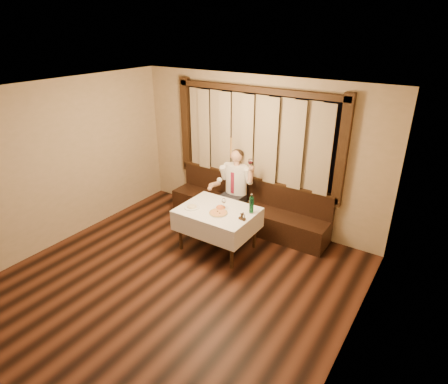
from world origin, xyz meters
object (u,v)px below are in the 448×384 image
Objects in this scene: banquette at (247,210)px; pizza at (218,213)px; cruet_caddy at (242,217)px; pasta_red at (221,207)px; seated_man at (234,183)px; dining_table at (217,215)px; pasta_cream at (192,206)px; green_bottle at (251,205)px.

pizza is (0.10, -1.14, 0.46)m from banquette.
cruet_caddy reaches higher than pizza.
pizza is at bearing -67.70° from pasta_red.
dining_table is at bearing -75.22° from seated_man.
seated_man is (-0.27, 0.88, 0.06)m from pasta_red.
dining_table is 10.66× the size of cruet_caddy.
pasta_cream is (-0.42, -0.24, 0.00)m from pasta_red.
green_bottle reaches higher than banquette.
pasta_cream is at bearing -156.86° from green_bottle.
cruet_caddy is (0.50, -0.14, 0.01)m from pasta_red.
pizza is 0.43m from cruet_caddy.
pasta_red is 0.77× the size of green_bottle.
pasta_red is 0.18× the size of seated_man.
dining_table is 0.99m from seated_man.
pasta_red is at bearing -88.47° from banquette.
pizza is at bearing -50.52° from dining_table.
seated_man reaches higher than pasta_red.
seated_man reaches higher than green_bottle.
pasta_red is 0.54m from green_bottle.
cruet_caddy is at bearing 4.97° from pizza.
dining_table is at bearing -158.71° from green_bottle.
seated_man is (-0.25, 0.93, 0.20)m from dining_table.
green_bottle is at bearing 23.14° from pasta_cream.
green_bottle reaches higher than pizza.
green_bottle is 0.31m from cruet_caddy.
dining_table is (0.00, -1.02, 0.34)m from banquette.
dining_table is 0.19m from pizza.
banquette is 1.08m from pasta_red.
seated_man reaches higher than dining_table.
pizza reaches higher than dining_table.
pizza is 1.21× the size of pasta_cream.
banquette reaches higher than pasta_cream.
pasta_red is 2.20× the size of cruet_caddy.
cruet_caddy is at bearing -8.69° from dining_table.
seated_man reaches higher than pasta_cream.
seated_man is at bearing 108.11° from pizza.
dining_table is at bearing -114.66° from pasta_red.
seated_man reaches higher than cruet_caddy.
banquette reaches higher than dining_table.
dining_table is 0.46m from pasta_cream.
pizza is 1.22× the size of pasta_red.
banquette is 12.21× the size of pasta_red.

